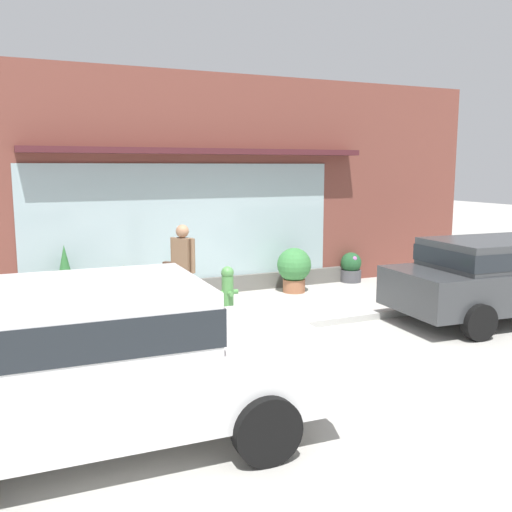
# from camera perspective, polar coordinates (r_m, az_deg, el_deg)

# --- Properties ---
(ground_plane) EXTENTS (60.00, 60.00, 0.00)m
(ground_plane) POSITION_cam_1_polar(r_m,az_deg,el_deg) (9.82, 0.66, -7.35)
(ground_plane) COLOR #B2AFA8
(curb_strip) EXTENTS (14.00, 0.24, 0.12)m
(curb_strip) POSITION_cam_1_polar(r_m,az_deg,el_deg) (9.63, 1.17, -7.31)
(curb_strip) COLOR #B2B2AD
(curb_strip) RESTS_ON ground_plane
(storefront) EXTENTS (14.00, 0.81, 4.71)m
(storefront) POSITION_cam_1_polar(r_m,az_deg,el_deg) (12.39, -5.66, 6.84)
(storefront) COLOR brown
(storefront) RESTS_ON ground_plane
(fire_hydrant) EXTENTS (0.40, 0.37, 0.93)m
(fire_hydrant) POSITION_cam_1_polar(r_m,az_deg,el_deg) (10.62, -2.86, -3.55)
(fire_hydrant) COLOR #4C8C47
(fire_hydrant) RESTS_ON ground_plane
(pedestrian_with_handbag) EXTENTS (0.47, 0.56, 1.74)m
(pedestrian_with_handbag) POSITION_cam_1_polar(r_m,az_deg,el_deg) (10.24, -7.42, -0.86)
(pedestrian_with_handbag) COLOR brown
(pedestrian_with_handbag) RESTS_ON ground_plane
(parked_car_dark_gray) EXTENTS (4.35, 2.15, 1.48)m
(parked_car_dark_gray) POSITION_cam_1_polar(r_m,az_deg,el_deg) (11.14, 23.34, -1.67)
(parked_car_dark_gray) COLOR #383A3D
(parked_car_dark_gray) RESTS_ON ground_plane
(parked_car_white) EXTENTS (4.54, 2.21, 1.65)m
(parked_car_white) POSITION_cam_1_polar(r_m,az_deg,el_deg) (5.82, -16.49, -9.64)
(parked_car_white) COLOR white
(parked_car_white) RESTS_ON ground_plane
(potted_plant_by_entrance) EXTENTS (0.75, 0.75, 0.99)m
(potted_plant_by_entrance) POSITION_cam_1_polar(r_m,az_deg,el_deg) (12.58, 3.84, -1.19)
(potted_plant_by_entrance) COLOR #9E6042
(potted_plant_by_entrance) RESTS_ON ground_plane
(potted_plant_corner_tall) EXTENTS (0.35, 0.35, 0.81)m
(potted_plant_corner_tall) POSITION_cam_1_polar(r_m,az_deg,el_deg) (11.75, -13.04, -2.93)
(potted_plant_corner_tall) COLOR #9E6042
(potted_plant_corner_tall) RESTS_ON ground_plane
(potted_plant_window_center) EXTENTS (0.50, 0.50, 0.72)m
(potted_plant_window_center) POSITION_cam_1_polar(r_m,az_deg,el_deg) (13.89, 9.48, -1.12)
(potted_plant_window_center) COLOR #4C4C51
(potted_plant_window_center) RESTS_ON ground_plane
(potted_plant_doorstep) EXTENTS (0.27, 0.27, 0.61)m
(potted_plant_doorstep) POSITION_cam_1_polar(r_m,az_deg,el_deg) (11.20, -22.28, -4.37)
(potted_plant_doorstep) COLOR #B7B2A3
(potted_plant_doorstep) RESTS_ON ground_plane
(potted_plant_trailing_edge) EXTENTS (0.50, 0.50, 1.28)m
(potted_plant_trailing_edge) POSITION_cam_1_polar(r_m,az_deg,el_deg) (11.53, -18.55, -2.19)
(potted_plant_trailing_edge) COLOR #9E6042
(potted_plant_trailing_edge) RESTS_ON ground_plane
(potted_plant_low_front) EXTENTS (0.25, 0.25, 0.40)m
(potted_plant_low_front) POSITION_cam_1_polar(r_m,az_deg,el_deg) (12.04, -7.57, -3.40)
(potted_plant_low_front) COLOR #33473D
(potted_plant_low_front) RESTS_ON ground_plane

